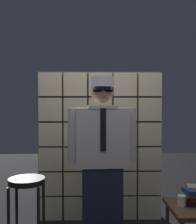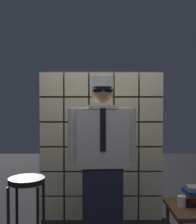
# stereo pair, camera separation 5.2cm
# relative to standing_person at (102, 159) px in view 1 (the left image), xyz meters

# --- Properties ---
(glass_block_wall) EXTENTS (1.63, 0.10, 1.95)m
(glass_block_wall) POSITION_rel_standing_person_xyz_m (0.01, 0.74, 0.02)
(glass_block_wall) COLOR beige
(glass_block_wall) RESTS_ON ground
(standing_person) EXTENTS (0.71, 0.31, 1.79)m
(standing_person) POSITION_rel_standing_person_xyz_m (0.00, 0.00, 0.00)
(standing_person) COLOR #1E2333
(standing_person) RESTS_ON ground
(bar_stool) EXTENTS (0.34, 0.34, 0.81)m
(bar_stool) POSITION_rel_standing_person_xyz_m (-0.72, -0.26, -0.33)
(bar_stool) COLOR black
(bar_stool) RESTS_ON ground
(coffee_mug) EXTENTS (0.13, 0.08, 0.09)m
(coffee_mug) POSITION_rel_standing_person_xyz_m (0.73, -0.33, -0.32)
(coffee_mug) COLOR silver
(coffee_mug) RESTS_ON side_table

